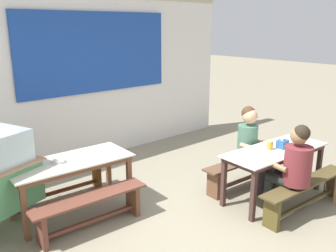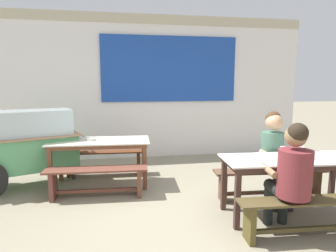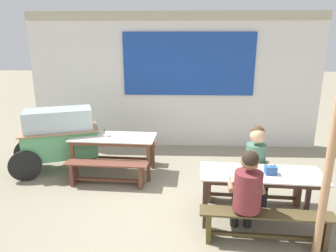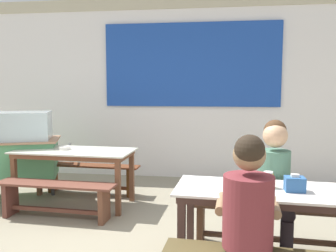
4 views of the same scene
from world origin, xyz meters
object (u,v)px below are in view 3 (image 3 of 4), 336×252
person_right_near_table (256,162)px  food_cart (59,135)px  bench_far_front (107,170)px  bench_near_front (266,223)px  soup_bowl (106,135)px  person_near_front (247,189)px  tissue_box (271,170)px  bench_near_back (253,185)px  condiment_jar (255,167)px  dining_table_near (261,178)px  wooden_support_post (328,172)px  dining_table_far (114,141)px  bench_far_back (121,150)px

person_right_near_table → food_cart: bearing=161.0°
bench_far_front → bench_near_front: size_ratio=0.88×
soup_bowl → person_right_near_table: bearing=-23.2°
person_near_front → tissue_box: 0.57m
bench_near_back → condiment_jar: condiment_jar is taller
bench_far_front → dining_table_near: bearing=-22.5°
tissue_box → wooden_support_post: wooden_support_post is taller
bench_near_front → wooden_support_post: wooden_support_post is taller
tissue_box → dining_table_far: bearing=148.2°
bench_far_front → condiment_jar: condiment_jar is taller
condiment_jar → soup_bowl: size_ratio=0.89×
dining_table_far → tissue_box: 2.93m
person_near_front → soup_bowl: 2.97m
food_cart → wooden_support_post: wooden_support_post is taller
wooden_support_post → condiment_jar: bearing=129.9°
bench_far_back → food_cart: food_cart is taller
person_right_near_table → soup_bowl: (-2.54, 1.09, 0.04)m
bench_far_front → food_cart: 1.33m
bench_far_back → person_right_near_table: 2.89m
soup_bowl → food_cart: bearing=173.0°
person_right_near_table → wooden_support_post: bearing=-65.8°
bench_near_front → tissue_box: size_ratio=11.03×
bench_far_front → tissue_box: bearing=-22.2°
bench_near_back → person_near_front: bearing=-108.4°
bench_far_back → bench_near_front: 3.43m
bench_far_back → bench_near_back: size_ratio=0.91×
food_cart → condiment_jar: size_ratio=14.33×
person_near_front → soup_bowl: person_near_front is taller
person_near_front → bench_far_back: bearing=130.0°
soup_bowl → dining_table_near: bearing=-31.3°
bench_far_back → food_cart: (-1.13, -0.38, 0.44)m
dining_table_far → tissue_box: (2.49, -1.54, 0.14)m
bench_near_back → condiment_jar: size_ratio=12.10×
bench_near_back → condiment_jar: bearing=-103.6°
tissue_box → wooden_support_post: bearing=-57.1°
food_cart → soup_bowl: food_cart is taller
bench_far_back → wooden_support_post: bearing=-43.3°
dining_table_far → wooden_support_post: (2.91, -2.20, 0.42)m
dining_table_near → bench_far_back: (-2.35, 2.02, -0.38)m
condiment_jar → soup_bowl: condiment_jar is taller
bench_far_back → condiment_jar: bearing=-41.1°
bench_near_front → person_right_near_table: bearing=86.0°
dining_table_near → person_right_near_table: bearing=85.6°
dining_table_far → condiment_jar: size_ratio=11.92×
person_near_front → tissue_box: bearing=45.6°
bench_near_back → tissue_box: size_ratio=10.68×
bench_far_front → wooden_support_post: size_ratio=0.68×
person_near_front → condiment_jar: size_ratio=9.34×
person_right_near_table → person_near_front: bearing=-109.9°
bench_near_back → food_cart: food_cart is taller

